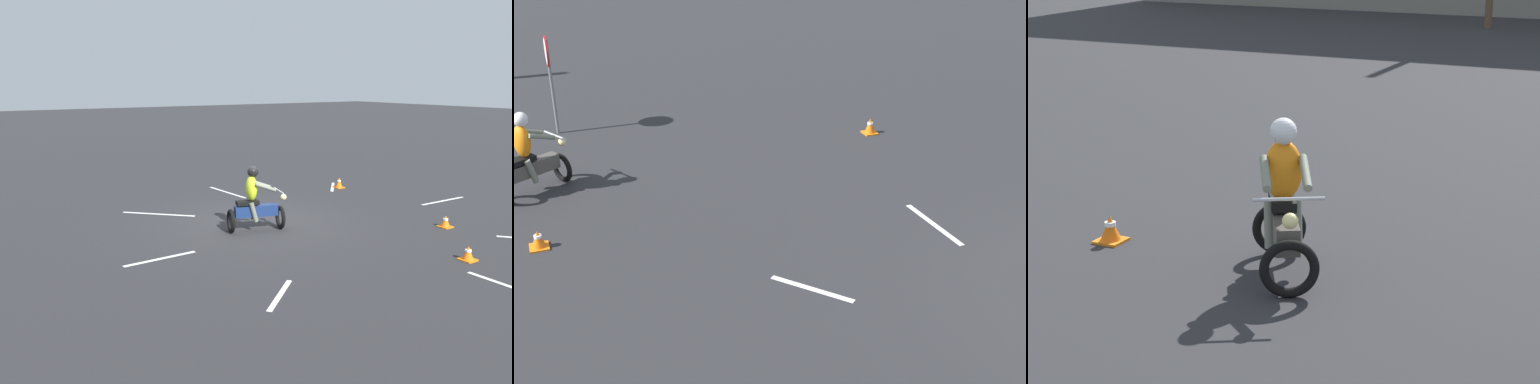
{
  "view_description": "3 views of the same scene",
  "coord_description": "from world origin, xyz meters",
  "views": [
    {
      "loc": [
        6.76,
        10.94,
        3.7
      ],
      "look_at": [
        0.34,
        0.64,
        1.0
      ],
      "focal_mm": 35.0,
      "sensor_mm": 36.0,
      "label": 1
    },
    {
      "loc": [
        -6.21,
        8.01,
        6.02
      ],
      "look_at": [
        3.7,
        4.24,
        0.9
      ],
      "focal_mm": 50.0,
      "sensor_mm": 36.0,
      "label": 2
    },
    {
      "loc": [
        11.21,
        -1.07,
        3.72
      ],
      "look_at": [
        7.06,
        7.84,
        0.9
      ],
      "focal_mm": 70.0,
      "sensor_mm": 36.0,
      "label": 3
    }
  ],
  "objects": [
    {
      "name": "motorcycle_rider_background",
      "position": [
        7.05,
        7.87,
        0.73
      ],
      "size": [
        1.22,
        1.51,
        1.66
      ],
      "rotation": [
        0.0,
        0.0,
        3.66
      ],
      "color": "black",
      "rests_on": "ground"
    },
    {
      "name": "traffic_cone_far_right",
      "position": [
        4.81,
        7.95,
        0.15
      ],
      "size": [
        0.32,
        0.32,
        0.32
      ],
      "color": "orange",
      "rests_on": "ground"
    }
  ]
}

